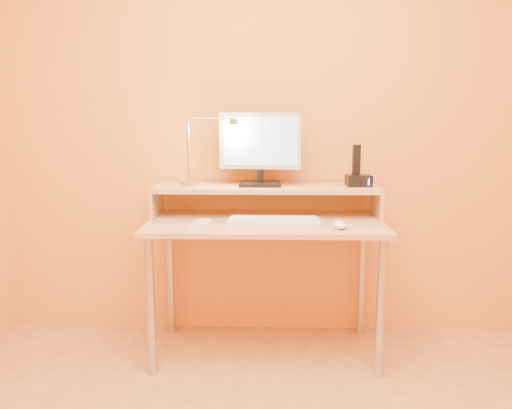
{
  "coord_description": "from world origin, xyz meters",
  "views": [
    {
      "loc": [
        0.02,
        -1.39,
        1.26
      ],
      "look_at": [
        -0.05,
        1.13,
        0.81
      ],
      "focal_mm": 35.92,
      "sensor_mm": 36.0,
      "label": 1
    }
  ],
  "objects_px": {
    "remote_control": "(199,225)",
    "phone_dock": "(359,180)",
    "monitor_panel": "(260,141)",
    "keyboard": "(274,222)",
    "mouse": "(340,225)",
    "lamp_base": "(189,184)"
  },
  "relations": [
    {
      "from": "monitor_panel",
      "to": "mouse",
      "type": "distance_m",
      "value": 0.64
    },
    {
      "from": "monitor_panel",
      "to": "keyboard",
      "type": "relative_size",
      "value": 0.96
    },
    {
      "from": "mouse",
      "to": "phone_dock",
      "type": "bearing_deg",
      "value": 68.53
    },
    {
      "from": "mouse",
      "to": "remote_control",
      "type": "distance_m",
      "value": 0.68
    },
    {
      "from": "phone_dock",
      "to": "keyboard",
      "type": "height_order",
      "value": "phone_dock"
    },
    {
      "from": "lamp_base",
      "to": "keyboard",
      "type": "bearing_deg",
      "value": -23.42
    },
    {
      "from": "phone_dock",
      "to": "mouse",
      "type": "relative_size",
      "value": 1.19
    },
    {
      "from": "lamp_base",
      "to": "remote_control",
      "type": "xyz_separation_m",
      "value": [
        0.09,
        -0.26,
        -0.16
      ]
    },
    {
      "from": "keyboard",
      "to": "remote_control",
      "type": "relative_size",
      "value": 2.45
    },
    {
      "from": "monitor_panel",
      "to": "phone_dock",
      "type": "xyz_separation_m",
      "value": [
        0.52,
        -0.01,
        -0.21
      ]
    },
    {
      "from": "remote_control",
      "to": "mouse",
      "type": "bearing_deg",
      "value": 15.48
    },
    {
      "from": "remote_control",
      "to": "phone_dock",
      "type": "bearing_deg",
      "value": 37.51
    },
    {
      "from": "mouse",
      "to": "keyboard",
      "type": "bearing_deg",
      "value": 164.8
    },
    {
      "from": "monitor_panel",
      "to": "keyboard",
      "type": "height_order",
      "value": "monitor_panel"
    },
    {
      "from": "keyboard",
      "to": "remote_control",
      "type": "bearing_deg",
      "value": -168.35
    },
    {
      "from": "monitor_panel",
      "to": "lamp_base",
      "type": "relative_size",
      "value": 4.35
    },
    {
      "from": "mouse",
      "to": "monitor_panel",
      "type": "bearing_deg",
      "value": 141.2
    },
    {
      "from": "phone_dock",
      "to": "remote_control",
      "type": "distance_m",
      "value": 0.89
    },
    {
      "from": "monitor_panel",
      "to": "keyboard",
      "type": "xyz_separation_m",
      "value": [
        0.07,
        -0.24,
        -0.39
      ]
    },
    {
      "from": "mouse",
      "to": "remote_control",
      "type": "bearing_deg",
      "value": 179.44
    },
    {
      "from": "lamp_base",
      "to": "mouse",
      "type": "bearing_deg",
      "value": -20.77
    },
    {
      "from": "phone_dock",
      "to": "remote_control",
      "type": "bearing_deg",
      "value": -163.96
    }
  ]
}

